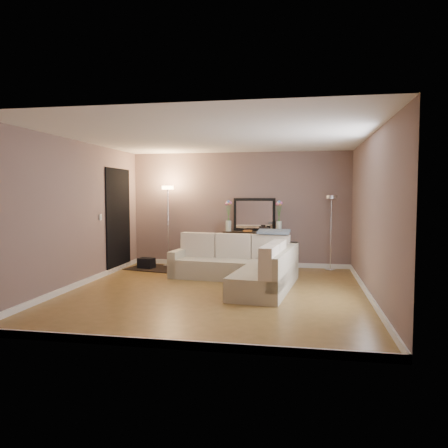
% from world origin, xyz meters
% --- Properties ---
extents(floor, '(5.00, 5.50, 0.01)m').
position_xyz_m(floor, '(0.00, 0.00, -0.01)').
color(floor, olive).
rests_on(floor, ground).
extents(ceiling, '(5.00, 5.50, 0.01)m').
position_xyz_m(ceiling, '(0.00, 0.00, 2.60)').
color(ceiling, white).
rests_on(ceiling, ground).
extents(wall_back, '(5.00, 0.02, 2.60)m').
position_xyz_m(wall_back, '(0.00, 2.76, 1.30)').
color(wall_back, '#7C655F').
rests_on(wall_back, ground).
extents(wall_front, '(5.00, 0.02, 2.60)m').
position_xyz_m(wall_front, '(0.00, -2.76, 1.30)').
color(wall_front, '#7C655F').
rests_on(wall_front, ground).
extents(wall_left, '(0.02, 5.50, 2.60)m').
position_xyz_m(wall_left, '(-2.51, 0.00, 1.30)').
color(wall_left, '#7C655F').
rests_on(wall_left, ground).
extents(wall_right, '(0.02, 5.50, 2.60)m').
position_xyz_m(wall_right, '(2.51, 0.00, 1.30)').
color(wall_right, '#7C655F').
rests_on(wall_right, ground).
extents(baseboard_back, '(5.00, 0.03, 0.10)m').
position_xyz_m(baseboard_back, '(0.00, 2.73, 0.05)').
color(baseboard_back, white).
rests_on(baseboard_back, ground).
extents(baseboard_front, '(5.00, 0.03, 0.10)m').
position_xyz_m(baseboard_front, '(0.00, -2.73, 0.05)').
color(baseboard_front, white).
rests_on(baseboard_front, ground).
extents(baseboard_left, '(0.03, 5.50, 0.10)m').
position_xyz_m(baseboard_left, '(-2.48, 0.00, 0.05)').
color(baseboard_left, white).
rests_on(baseboard_left, ground).
extents(baseboard_right, '(0.03, 5.50, 0.10)m').
position_xyz_m(baseboard_right, '(2.48, 0.00, 0.05)').
color(baseboard_right, white).
rests_on(baseboard_right, ground).
extents(doorway, '(0.02, 1.20, 2.20)m').
position_xyz_m(doorway, '(-2.48, 1.70, 1.10)').
color(doorway, black).
rests_on(doorway, ground).
extents(switch_plate, '(0.02, 0.08, 0.12)m').
position_xyz_m(switch_plate, '(-2.48, 0.85, 1.20)').
color(switch_plate, white).
rests_on(switch_plate, ground).
extents(sectional_sofa, '(2.52, 2.61, 0.86)m').
position_xyz_m(sectional_sofa, '(0.38, 0.84, 0.32)').
color(sectional_sofa, '#BEB49A').
rests_on(sectional_sofa, floor).
extents(throw_blanket, '(0.64, 0.40, 0.08)m').
position_xyz_m(throw_blanket, '(0.88, 1.38, 0.92)').
color(throw_blanket, slate).
rests_on(throw_blanket, sectional_sofa).
extents(console_table, '(1.34, 0.36, 0.82)m').
position_xyz_m(console_table, '(0.28, 2.49, 0.46)').
color(console_table, black).
rests_on(console_table, floor).
extents(leaning_mirror, '(0.94, 0.05, 0.74)m').
position_xyz_m(leaning_mirror, '(0.36, 2.66, 1.19)').
color(leaning_mirror, black).
rests_on(leaning_mirror, console_table).
extents(table_decor, '(0.56, 0.12, 0.13)m').
position_xyz_m(table_decor, '(0.36, 2.45, 0.85)').
color(table_decor, orange).
rests_on(table_decor, console_table).
extents(flower_vase_left, '(0.15, 0.12, 0.70)m').
position_xyz_m(flower_vase_left, '(-0.20, 2.49, 1.11)').
color(flower_vase_left, silver).
rests_on(flower_vase_left, console_table).
extents(flower_vase_right, '(0.15, 0.12, 0.70)m').
position_xyz_m(flower_vase_right, '(0.92, 2.49, 1.11)').
color(flower_vase_right, silver).
rests_on(flower_vase_right, console_table).
extents(floor_lamp_lit, '(0.31, 0.31, 1.84)m').
position_xyz_m(floor_lamp_lit, '(-1.58, 2.36, 1.30)').
color(floor_lamp_lit, silver).
rests_on(floor_lamp_lit, floor).
extents(floor_lamp_unlit, '(0.27, 0.27, 1.63)m').
position_xyz_m(floor_lamp_unlit, '(2.04, 2.48, 1.15)').
color(floor_lamp_unlit, silver).
rests_on(floor_lamp_unlit, floor).
extents(charcoal_rug, '(1.37, 1.14, 0.02)m').
position_xyz_m(charcoal_rug, '(-1.75, 2.04, 0.01)').
color(charcoal_rug, black).
rests_on(charcoal_rug, floor).
extents(black_bag, '(0.38, 0.31, 0.22)m').
position_xyz_m(black_bag, '(-1.97, 1.99, 0.13)').
color(black_bag, black).
rests_on(black_bag, charcoal_rug).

